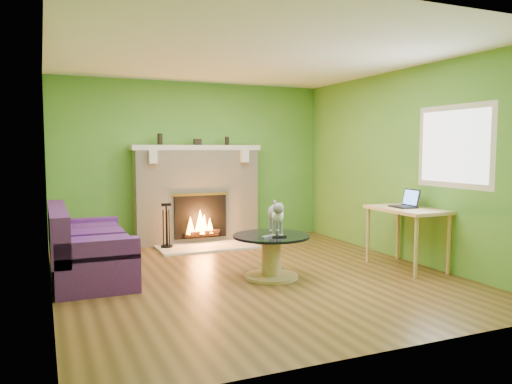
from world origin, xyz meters
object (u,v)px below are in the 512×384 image
coffee_table (271,253)px  desk (407,215)px  sofa (85,250)px  cat (276,217)px

coffee_table → desk: bearing=-7.2°
sofa → desk: (3.81, -1.14, 0.35)m
sofa → cat: (2.09, -0.86, 0.39)m
sofa → coffee_table: sofa is taller
sofa → desk: size_ratio=1.81×
coffee_table → desk: 1.85m
coffee_table → cat: 0.43m
sofa → desk: bearing=-16.7°
sofa → desk: 3.99m
coffee_table → desk: desk is taller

